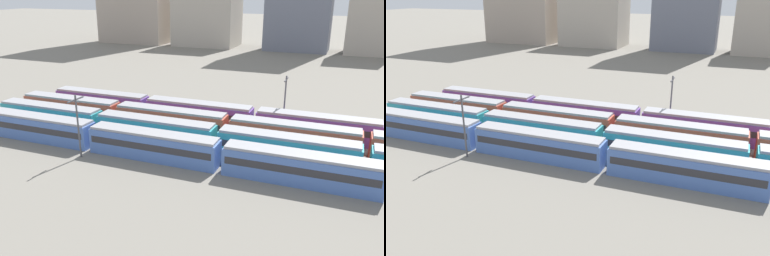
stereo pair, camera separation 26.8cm
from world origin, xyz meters
TOP-DOWN VIEW (x-y plane):
  - ground_plane at (0.00, 7.80)m, footprint 600.00×600.00m
  - train_track_1 at (31.34, 5.20)m, footprint 93.60×3.06m
  - train_track_2 at (40.83, 10.40)m, footprint 112.50×3.06m
  - train_track_3 at (15.18, 15.60)m, footprint 55.80×3.06m
  - catenary_pole_0 at (5.54, -3.25)m, footprint 0.24×3.20m
  - catenary_pole_1 at (28.63, 18.62)m, footprint 0.24×3.20m
  - distant_building_1 at (-15.88, 105.91)m, footprint 23.67×16.70m
  - distant_building_3 at (42.30, 105.91)m, footprint 15.20×13.71m

SIDE VIEW (x-z plane):
  - ground_plane at x=0.00m, z-range 0.00..0.00m
  - train_track_3 at x=15.18m, z-range 0.03..3.78m
  - train_track_1 at x=31.34m, z-range 0.03..3.78m
  - train_track_2 at x=40.83m, z-range 0.03..3.78m
  - catenary_pole_0 at x=5.54m, z-range 0.52..9.11m
  - catenary_pole_1 at x=28.63m, z-range 0.52..9.12m
  - distant_building_1 at x=-15.88m, z-range 0.00..21.61m
  - distant_building_3 at x=42.30m, z-range 0.00..27.08m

